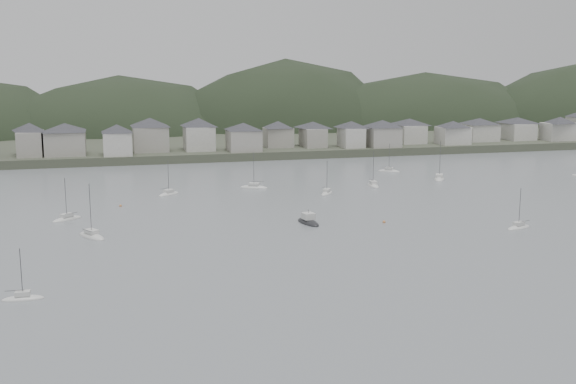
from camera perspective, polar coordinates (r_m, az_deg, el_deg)
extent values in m
plane|color=slate|center=(92.06, 12.20, -11.88)|extent=(900.00, 900.00, 0.00)
cube|color=#383D2D|center=(374.21, -8.62, 5.19)|extent=(900.00, 250.00, 3.00)
ellipsoid|color=black|center=(351.41, -13.42, 2.81)|extent=(132.08, 90.41, 79.74)
ellipsoid|color=black|center=(363.13, -0.20, 2.90)|extent=(133.88, 88.37, 101.41)
ellipsoid|color=black|center=(383.96, 10.96, 3.47)|extent=(165.81, 81.78, 82.55)
cube|color=#A19F93|center=(260.29, -20.28, 3.72)|extent=(8.34, 12.91, 8.59)
pyramid|color=#2D2E33|center=(259.75, -20.36, 4.99)|extent=(15.78, 15.78, 3.01)
cube|color=#A19F93|center=(258.78, -17.71, 3.82)|extent=(13.68, 13.35, 8.36)
pyramid|color=#2D2E33|center=(258.25, -17.78, 5.06)|extent=(20.07, 20.07, 2.93)
cube|color=#B4B0A9|center=(253.19, -13.75, 3.84)|extent=(9.78, 10.20, 8.08)
pyramid|color=#2D2E33|center=(252.66, -13.81, 5.07)|extent=(14.83, 14.83, 2.83)
cube|color=#A19F93|center=(263.17, -11.17, 4.29)|extent=(12.59, 13.33, 9.09)
pyramid|color=#2D2E33|center=(262.61, -11.22, 5.62)|extent=(19.24, 19.24, 3.18)
cube|color=#B4B0A9|center=(263.33, -7.28, 4.38)|extent=(10.74, 12.17, 8.87)
pyramid|color=#2D2E33|center=(262.78, -7.31, 5.68)|extent=(17.01, 17.01, 3.10)
cube|color=#A19F93|center=(259.44, -3.64, 4.23)|extent=(11.63, 12.09, 7.69)
pyramid|color=#2D2E33|center=(258.94, -3.65, 5.37)|extent=(17.61, 17.61, 2.69)
cube|color=#A19F93|center=(271.16, -0.81, 4.48)|extent=(10.37, 9.35, 7.44)
pyramid|color=#2D2E33|center=(270.70, -0.81, 5.54)|extent=(14.65, 14.65, 2.60)
cube|color=#A19F93|center=(272.39, 2.06, 4.48)|extent=(8.24, 12.20, 7.22)
pyramid|color=#2D2E33|center=(271.94, 2.06, 5.50)|extent=(15.17, 15.17, 2.53)
cube|color=#B4B0A9|center=(271.77, 5.19, 4.46)|extent=(8.06, 10.91, 7.46)
pyramid|color=#2D2E33|center=(271.30, 5.20, 5.52)|extent=(14.08, 14.08, 2.61)
cube|color=#A19F93|center=(274.80, 7.72, 4.49)|extent=(11.73, 11.78, 7.66)
pyramid|color=#2D2E33|center=(274.33, 7.74, 5.57)|extent=(17.46, 17.46, 2.68)
cube|color=#B4B0A9|center=(290.09, 9.88, 4.71)|extent=(10.19, 13.02, 7.33)
pyramid|color=#2D2E33|center=(289.66, 9.91, 5.68)|extent=(17.23, 17.23, 2.57)
cube|color=#B4B0A9|center=(288.80, 13.30, 4.51)|extent=(11.70, 9.81, 6.88)
pyramid|color=#2D2E33|center=(288.38, 13.34, 5.43)|extent=(15.97, 15.97, 2.41)
cube|color=#B4B0A9|center=(304.64, 15.34, 4.72)|extent=(12.83, 12.48, 7.00)
pyramid|color=#2D2E33|center=(304.24, 15.38, 5.61)|extent=(18.79, 18.79, 2.45)
cube|color=#B4B0A9|center=(314.61, 18.20, 4.74)|extent=(11.07, 13.50, 6.97)
pyramid|color=#2D2E33|center=(314.23, 18.24, 5.59)|extent=(18.25, 18.25, 2.44)
cube|color=#B4B0A9|center=(316.89, 21.28, 4.62)|extent=(13.75, 9.12, 7.34)
pyramid|color=#2D2E33|center=(316.49, 21.34, 5.51)|extent=(16.97, 16.97, 2.57)
ellipsoid|color=silver|center=(190.40, -9.70, -0.21)|extent=(7.05, 6.53, 1.46)
cube|color=silver|center=(190.22, -9.71, 0.10)|extent=(2.98, 2.88, 0.70)
cylinder|color=#3F3F42|center=(189.61, -9.75, 1.19)|extent=(0.12, 0.12, 9.12)
cylinder|color=#3F3F42|center=(190.88, -10.04, 0.29)|extent=(2.55, 2.22, 0.10)
ellipsoid|color=silver|center=(198.02, -2.80, 0.34)|extent=(8.36, 6.07, 1.62)
cube|color=silver|center=(197.83, -2.80, 0.65)|extent=(3.33, 2.90, 0.70)
cylinder|color=#3F3F42|center=(197.18, -2.81, 1.83)|extent=(0.12, 0.12, 10.11)
cylinder|color=#3F3F42|center=(198.66, -2.48, 0.86)|extent=(3.26, 1.79, 0.10)
ellipsoid|color=silver|center=(217.68, 12.25, 1.02)|extent=(7.15, 9.62, 1.87)
cube|color=silver|center=(217.48, 12.26, 1.34)|extent=(3.38, 3.86, 0.70)
cylinder|color=#3F3F42|center=(216.81, 12.31, 2.59)|extent=(0.12, 0.12, 11.68)
cylinder|color=#3F3F42|center=(218.33, 11.90, 1.54)|extent=(2.13, 3.72, 0.10)
ellipsoid|color=silver|center=(230.59, 8.24, 1.67)|extent=(7.26, 6.02, 1.45)
cube|color=silver|center=(230.44, 8.25, 1.92)|extent=(2.99, 2.75, 0.70)
cylinder|color=#3F3F42|center=(229.94, 8.27, 2.82)|extent=(0.12, 0.12, 9.04)
cylinder|color=#3F3F42|center=(229.27, 8.08, 2.02)|extent=(2.73, 1.94, 0.10)
ellipsoid|color=silver|center=(147.36, -15.73, -3.55)|extent=(6.77, 8.83, 1.73)
cube|color=silver|center=(147.09, -15.75, -3.11)|extent=(3.17, 3.56, 0.70)
cylinder|color=#3F3F42|center=(146.16, -15.84, -1.44)|extent=(0.12, 0.12, 10.78)
cylinder|color=#3F3F42|center=(145.68, -16.08, -3.03)|extent=(2.06, 3.39, 0.10)
ellipsoid|color=silver|center=(202.77, 6.96, 0.51)|extent=(3.42, 8.22, 1.60)
cube|color=silver|center=(202.58, 6.96, 0.81)|extent=(2.05, 2.97, 0.70)
cylinder|color=#3F3F42|center=(201.96, 6.99, 1.95)|extent=(0.12, 0.12, 9.99)
cylinder|color=#3F3F42|center=(203.75, 6.78, 1.03)|extent=(0.49, 3.59, 0.10)
ellipsoid|color=silver|center=(157.42, 18.31, -2.81)|extent=(7.19, 4.43, 1.37)
cube|color=silver|center=(157.21, 18.33, -2.46)|extent=(2.77, 2.25, 0.70)
cylinder|color=#3F3F42|center=(156.51, 18.40, -1.22)|extent=(0.12, 0.12, 8.57)
cylinder|color=#3F3F42|center=(157.37, 18.78, -2.26)|extent=(2.93, 1.16, 0.10)
ellipsoid|color=silver|center=(189.40, 3.19, -0.13)|extent=(5.90, 7.07, 1.41)
cube|color=silver|center=(189.22, 3.19, 0.17)|extent=(2.69, 2.91, 0.70)
cylinder|color=#3F3F42|center=(188.63, 3.20, 1.23)|extent=(0.12, 0.12, 8.82)
cylinder|color=#3F3F42|center=(189.88, 2.89, 0.38)|extent=(1.91, 2.65, 0.10)
ellipsoid|color=silver|center=(165.05, -17.60, -2.17)|extent=(7.38, 6.52, 1.50)
cube|color=silver|center=(164.83, -17.62, -1.82)|extent=(3.09, 2.92, 0.70)
cylinder|color=#3F3F42|center=(164.11, -17.70, -0.52)|extent=(0.12, 0.12, 9.38)
cylinder|color=#3F3F42|center=(163.85, -17.28, -1.67)|extent=(2.72, 2.16, 0.10)
ellipsoid|color=silver|center=(112.33, -20.82, -8.19)|extent=(6.18, 2.15, 1.22)
cube|color=silver|center=(112.05, -20.85, -7.74)|extent=(2.18, 1.41, 0.70)
cylinder|color=#3F3F42|center=(111.17, -20.95, -6.24)|extent=(0.12, 0.12, 7.65)
cylinder|color=#3F3F42|center=(111.99, -21.44, -7.50)|extent=(2.76, 0.19, 0.10)
ellipsoid|color=black|center=(154.17, 1.67, -2.55)|extent=(4.53, 8.87, 1.86)
cube|color=silver|center=(153.82, 1.67, -1.97)|extent=(2.79, 2.93, 1.40)
cylinder|color=#3F3F42|center=(153.63, 1.68, -1.64)|extent=(0.10, 0.10, 1.20)
sphere|color=#BF793F|center=(156.08, 7.85, -2.44)|extent=(0.70, 0.70, 0.70)
sphere|color=#BF793F|center=(177.10, -13.52, -1.11)|extent=(0.70, 0.70, 0.70)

